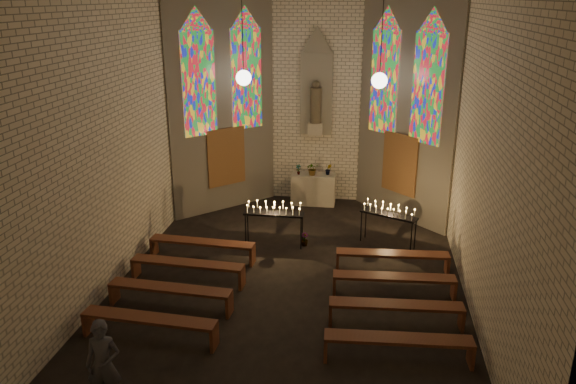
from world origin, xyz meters
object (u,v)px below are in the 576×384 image
at_px(altar, 313,189).
at_px(votive_stand_right, 389,212).
at_px(aisle_flower_pot, 304,239).
at_px(votive_stand_left, 274,210).
at_px(visitor, 104,365).

height_order(altar, votive_stand_right, votive_stand_right).
xyz_separation_m(altar, aisle_flower_pot, (0.10, -3.25, -0.32)).
relative_size(altar, aisle_flower_pot, 3.85).
xyz_separation_m(altar, votive_stand_left, (-0.72, -3.35, 0.51)).
bearing_deg(visitor, votive_stand_left, 67.94).
relative_size(votive_stand_left, visitor, 1.02).
height_order(votive_stand_left, votive_stand_right, votive_stand_left).
xyz_separation_m(aisle_flower_pot, visitor, (-2.49, -6.68, 0.60)).
xyz_separation_m(altar, visitor, (-2.39, -9.93, 0.29)).
distance_m(votive_stand_left, votive_stand_right, 3.06).
height_order(aisle_flower_pot, votive_stand_right, votive_stand_right).
distance_m(altar, aisle_flower_pot, 3.27).
xyz_separation_m(altar, votive_stand_right, (2.31, -2.90, 0.47)).
xyz_separation_m(aisle_flower_pot, votive_stand_left, (-0.82, -0.10, 0.83)).
distance_m(altar, visitor, 10.22).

